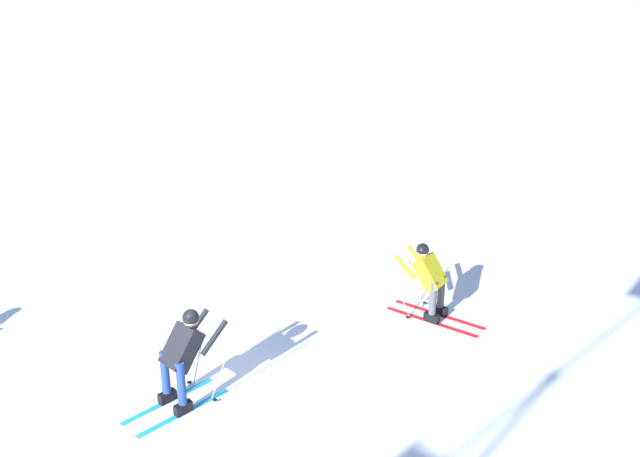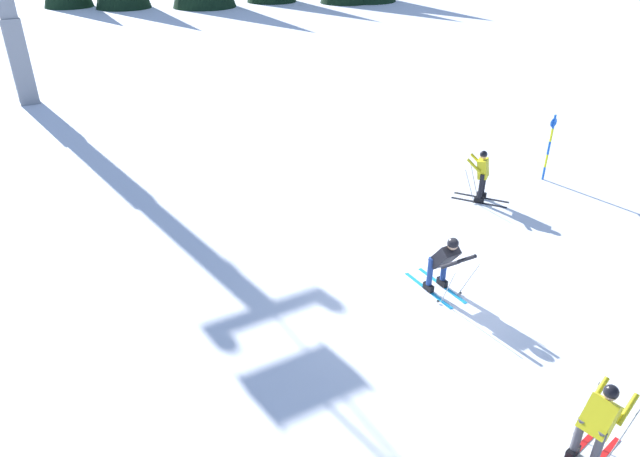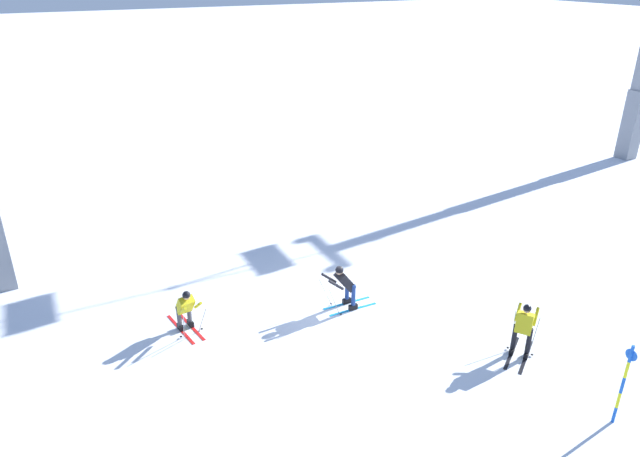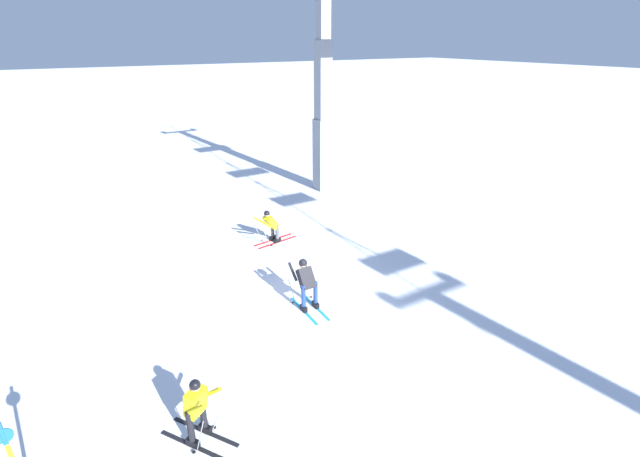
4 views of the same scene
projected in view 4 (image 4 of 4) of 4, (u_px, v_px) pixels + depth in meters
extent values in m
plane|color=white|center=(311.00, 308.00, 13.14)|extent=(260.00, 260.00, 0.00)
cube|color=#198CCC|center=(304.00, 311.00, 12.99)|extent=(1.62, 0.11, 0.01)
cube|color=black|center=(304.00, 308.00, 12.96)|extent=(0.28, 0.11, 0.16)
cylinder|color=navy|center=(304.00, 296.00, 12.78)|extent=(0.13, 0.13, 0.70)
cube|color=#198CCC|center=(316.00, 307.00, 13.18)|extent=(1.62, 0.11, 0.01)
cube|color=black|center=(316.00, 304.00, 13.14)|extent=(0.28, 0.11, 0.16)
cylinder|color=navy|center=(316.00, 292.00, 12.97)|extent=(0.13, 0.13, 0.70)
cube|color=black|center=(306.00, 278.00, 12.86)|extent=(0.60, 0.43, 0.67)
sphere|color=tan|center=(303.00, 264.00, 12.85)|extent=(0.23, 0.23, 0.23)
sphere|color=black|center=(303.00, 263.00, 12.84)|extent=(0.25, 0.25, 0.25)
cylinder|color=black|center=(293.00, 272.00, 13.05)|extent=(0.52, 0.09, 0.45)
cylinder|color=gray|center=(291.00, 289.00, 13.31)|extent=(0.50, 0.14, 1.19)
cylinder|color=black|center=(293.00, 303.00, 13.31)|extent=(0.07, 0.07, 0.01)
cylinder|color=black|center=(306.00, 268.00, 13.26)|extent=(0.52, 0.09, 0.45)
cylinder|color=gray|center=(307.00, 284.00, 13.56)|extent=(0.50, 0.15, 1.19)
cylinder|color=black|center=(311.00, 297.00, 13.60)|extent=(0.07, 0.07, 0.01)
cube|color=gray|center=(323.00, 155.00, 22.75)|extent=(0.79, 0.79, 3.67)
cube|color=gray|center=(323.00, 81.00, 21.27)|extent=(0.66, 0.66, 3.67)
cylinder|color=yellow|center=(10.00, 454.00, 6.82)|extent=(0.07, 0.07, 0.43)
cylinder|color=blue|center=(2.00, 434.00, 6.64)|extent=(0.07, 0.07, 0.43)
cylinder|color=blue|center=(3.00, 436.00, 6.65)|extent=(0.01, 0.28, 0.28)
cube|color=black|center=(206.00, 432.00, 9.01)|extent=(1.40, 0.99, 0.01)
cube|color=black|center=(205.00, 429.00, 8.97)|extent=(0.29, 0.25, 0.16)
cylinder|color=black|center=(203.00, 412.00, 8.79)|extent=(0.13, 0.13, 0.74)
cube|color=black|center=(193.00, 446.00, 8.69)|extent=(1.40, 0.99, 0.01)
cube|color=black|center=(193.00, 443.00, 8.66)|extent=(0.29, 0.25, 0.16)
cylinder|color=black|center=(190.00, 426.00, 8.47)|extent=(0.13, 0.13, 0.74)
cube|color=gold|center=(196.00, 402.00, 8.43)|extent=(0.52, 0.54, 0.59)
sphere|color=tan|center=(195.00, 386.00, 8.25)|extent=(0.20, 0.20, 0.20)
sphere|color=black|center=(195.00, 385.00, 8.24)|extent=(0.22, 0.22, 0.22)
cylinder|color=gold|center=(212.00, 392.00, 8.47)|extent=(0.42, 0.33, 0.40)
cylinder|color=gray|center=(218.00, 416.00, 8.76)|extent=(0.28, 0.31, 1.05)
cylinder|color=black|center=(214.00, 427.00, 9.05)|extent=(0.07, 0.07, 0.01)
cylinder|color=gold|center=(197.00, 409.00, 8.09)|extent=(0.42, 0.33, 0.40)
cylinder|color=gray|center=(200.00, 437.00, 8.30)|extent=(0.38, 0.15, 1.05)
cylinder|color=black|center=(194.00, 452.00, 8.51)|extent=(0.07, 0.07, 0.01)
cube|color=red|center=(278.00, 242.00, 17.33)|extent=(0.39, 1.78, 0.01)
cube|color=black|center=(278.00, 240.00, 17.29)|extent=(0.16, 0.29, 0.16)
cylinder|color=#4C4C51|center=(277.00, 231.00, 17.14)|extent=(0.13, 0.13, 0.63)
cube|color=red|center=(273.00, 240.00, 17.55)|extent=(0.39, 1.78, 0.01)
cube|color=black|center=(273.00, 238.00, 17.51)|extent=(0.16, 0.29, 0.16)
cylinder|color=#4C4C51|center=(272.00, 229.00, 17.36)|extent=(0.13, 0.13, 0.63)
cube|color=gold|center=(271.00, 222.00, 16.99)|extent=(0.51, 0.61, 0.63)
sphere|color=tan|center=(267.00, 214.00, 16.75)|extent=(0.21, 0.21, 0.21)
sphere|color=black|center=(267.00, 213.00, 16.73)|extent=(0.23, 0.23, 0.23)
cylinder|color=gold|center=(266.00, 224.00, 16.57)|extent=(0.16, 0.48, 0.42)
cylinder|color=gray|center=(267.00, 238.00, 16.75)|extent=(0.22, 0.46, 1.07)
cylinder|color=black|center=(272.00, 245.00, 16.96)|extent=(0.07, 0.07, 0.01)
cylinder|color=gold|center=(259.00, 221.00, 16.90)|extent=(0.16, 0.48, 0.42)
cylinder|color=gray|center=(259.00, 234.00, 17.13)|extent=(0.06, 0.49, 1.07)
cylinder|color=black|center=(262.00, 240.00, 17.41)|extent=(0.07, 0.07, 0.01)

